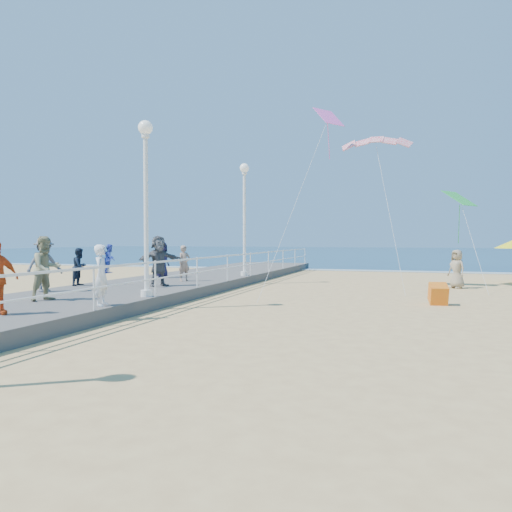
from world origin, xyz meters
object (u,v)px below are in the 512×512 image
(spectator_5, at_px, (159,261))
(toddler_held, at_px, (110,259))
(lamp_post_mid, at_px, (146,189))
(box_kite, at_px, (438,296))
(spectator_6, at_px, (184,263))
(beach_walker_c, at_px, (457,269))
(spectator_4, at_px, (162,260))
(woman_holding_toddler, at_px, (102,275))
(spectator_1, at_px, (46,268))
(spectator_7, at_px, (80,267))
(spectator_2, at_px, (44,265))
(lamp_post_far, at_px, (244,207))

(spectator_5, bearing_deg, toddler_held, -134.05)
(lamp_post_mid, distance_m, box_kite, 9.91)
(spectator_6, relative_size, beach_walker_c, 0.88)
(toddler_held, xyz_separation_m, beach_walker_c, (9.36, 11.94, -0.79))
(spectator_4, xyz_separation_m, beach_walker_c, (12.60, 3.16, -0.36))
(spectator_6, bearing_deg, woman_holding_toddler, -139.39)
(spectator_1, height_order, spectator_6, spectator_1)
(toddler_held, xyz_separation_m, spectator_5, (-1.40, 5.12, -0.29))
(lamp_post_mid, relative_size, spectator_5, 2.83)
(lamp_post_mid, height_order, spectator_5, lamp_post_mid)
(spectator_4, height_order, beach_walker_c, spectator_4)
(spectator_1, height_order, spectator_5, spectator_5)
(spectator_1, distance_m, beach_walker_c, 16.49)
(spectator_1, bearing_deg, lamp_post_mid, -36.26)
(spectator_7, bearing_deg, spectator_6, -48.78)
(toddler_held, height_order, spectator_1, spectator_1)
(spectator_4, bearing_deg, beach_walker_c, -72.01)
(woman_holding_toddler, height_order, beach_walker_c, woman_holding_toddler)
(lamp_post_mid, relative_size, woman_holding_toddler, 3.31)
(spectator_6, distance_m, box_kite, 10.00)
(woman_holding_toddler, xyz_separation_m, box_kite, (8.53, 6.04, -0.90))
(lamp_post_mid, height_order, beach_walker_c, lamp_post_mid)
(spectator_1, height_order, spectator_2, spectator_1)
(spectator_2, distance_m, spectator_7, 2.25)
(toddler_held, relative_size, box_kite, 1.28)
(spectator_1, xyz_separation_m, beach_walker_c, (11.70, 11.62, -0.48))
(toddler_held, bearing_deg, box_kite, -68.51)
(spectator_2, bearing_deg, spectator_7, 36.06)
(toddler_held, xyz_separation_m, spectator_4, (-3.24, 8.78, -0.43))
(toddler_held, bearing_deg, woman_holding_toddler, 121.41)
(spectator_2, xyz_separation_m, spectator_7, (-0.30, 2.22, -0.20))
(spectator_2, relative_size, spectator_7, 1.28)
(spectator_2, relative_size, box_kite, 3.01)
(spectator_1, bearing_deg, lamp_post_far, 4.60)
(spectator_1, relative_size, spectator_5, 0.98)
(spectator_1, bearing_deg, spectator_2, 58.57)
(spectator_1, bearing_deg, toddler_held, -81.33)
(spectator_6, bearing_deg, box_kite, -67.99)
(spectator_7, xyz_separation_m, beach_walker_c, (13.71, 7.51, -0.26))
(spectator_1, height_order, spectator_4, spectator_1)
(lamp_post_mid, xyz_separation_m, toddler_held, (0.10, -2.02, -2.03))
(spectator_1, relative_size, spectator_7, 1.30)
(spectator_2, relative_size, beach_walker_c, 1.07)
(spectator_4, xyz_separation_m, box_kite, (11.62, -2.89, -0.90))
(spectator_1, bearing_deg, spectator_5, 5.38)
(spectator_1, bearing_deg, beach_walker_c, -28.79)
(spectator_7, height_order, box_kite, spectator_7)
(lamp_post_mid, xyz_separation_m, spectator_1, (-2.24, -1.71, -2.34))
(lamp_post_far, xyz_separation_m, box_kite, (8.48, -5.14, -3.36))
(spectator_1, distance_m, spectator_7, 4.58)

